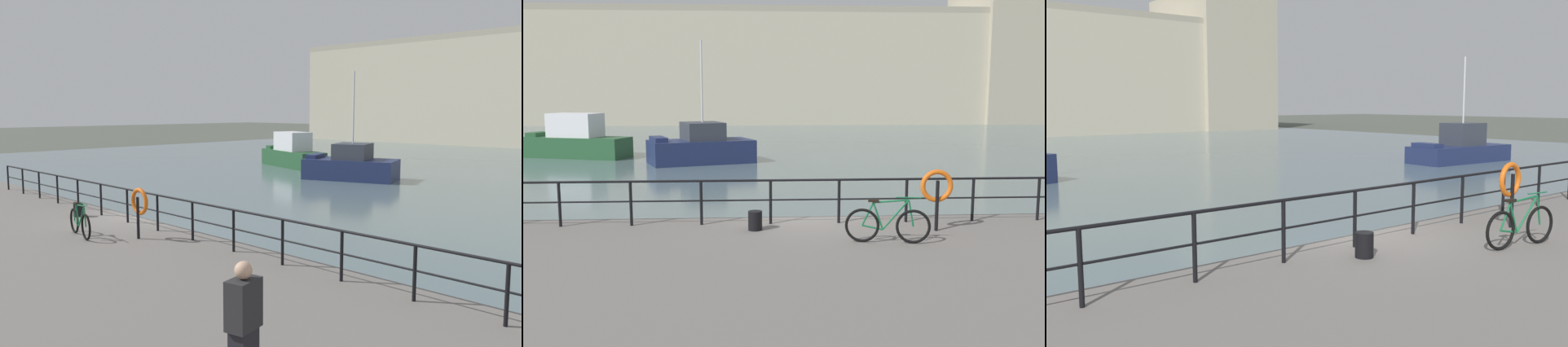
{
  "view_description": "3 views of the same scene",
  "coord_description": "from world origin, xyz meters",
  "views": [
    {
      "loc": [
        15.23,
        -9.47,
        4.26
      ],
      "look_at": [
        0.59,
        5.2,
        1.81
      ],
      "focal_mm": 37.04,
      "sensor_mm": 36.0,
      "label": 1
    },
    {
      "loc": [
        -1.5,
        -14.48,
        3.92
      ],
      "look_at": [
        -0.39,
        3.62,
        1.37
      ],
      "focal_mm": 40.48,
      "sensor_mm": 36.0,
      "label": 2
    },
    {
      "loc": [
        -8.19,
        -8.1,
        3.41
      ],
      "look_at": [
        1.34,
        3.43,
        1.55
      ],
      "focal_mm": 39.3,
      "sensor_mm": 36.0,
      "label": 3
    }
  ],
  "objects": [
    {
      "name": "parked_bicycle",
      "position": [
        1.38,
        -2.68,
        1.16
      ],
      "size": [
        1.75,
        0.36,
        0.98
      ],
      "rotation": [
        0.0,
        0.0,
        -0.17
      ],
      "color": "black",
      "rests_on": "quay_promenade"
    },
    {
      "name": "mooring_bollard",
      "position": [
        -1.36,
        -1.37,
        0.99
      ],
      "size": [
        0.32,
        0.32,
        0.44
      ],
      "primitive_type": "cylinder",
      "color": "black",
      "rests_on": "quay_promenade"
    },
    {
      "name": "ground_plane",
      "position": [
        0.0,
        0.0,
        0.0
      ],
      "size": [
        240.0,
        240.0,
        0.0
      ],
      "primitive_type": "plane",
      "color": "#4C5147"
    },
    {
      "name": "standing_person",
      "position": [
        10.67,
        -5.2,
        1.64
      ],
      "size": [
        0.37,
        0.49,
        1.69
      ],
      "rotation": [
        0.0,
        0.0,
        0.21
      ],
      "color": "black",
      "rests_on": "quay_promenade"
    },
    {
      "name": "water_basin",
      "position": [
        0.0,
        30.2,
        0.01
      ],
      "size": [
        80.0,
        60.0,
        0.01
      ],
      "primitive_type": "cube",
      "color": "slate",
      "rests_on": "ground_plane"
    },
    {
      "name": "life_ring_stand",
      "position": [
        2.75,
        -1.63,
        1.75
      ],
      "size": [
        0.75,
        0.16,
        1.4
      ],
      "color": "black",
      "rests_on": "quay_promenade"
    },
    {
      "name": "moored_green_narrowboat",
      "position": [
        -11.67,
        20.88,
        1.02
      ],
      "size": [
        6.57,
        3.93,
        2.61
      ],
      "rotation": [
        0.0,
        0.0,
        2.83
      ],
      "color": "#23512D",
      "rests_on": "water_basin"
    },
    {
      "name": "moored_red_daysailer",
      "position": [
        -4.09,
        17.72,
        0.86
      ],
      "size": [
        6.1,
        4.44,
        6.59
      ],
      "rotation": [
        0.0,
        0.0,
        3.48
      ],
      "color": "navy",
      "rests_on": "water_basin"
    },
    {
      "name": "quay_railing",
      "position": [
        2.3,
        -0.75,
        1.51
      ],
      "size": [
        23.03,
        0.07,
        1.08
      ],
      "color": "black",
      "rests_on": "quay_promenade"
    }
  ]
}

